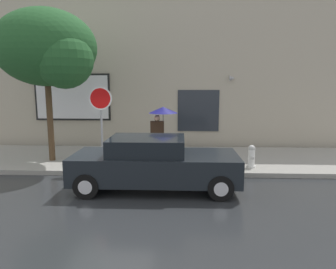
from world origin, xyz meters
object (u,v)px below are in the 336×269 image
(parked_car, at_px, (154,163))
(pedestrian_with_umbrella, at_px, (161,117))
(fire_hydrant, at_px, (251,156))
(stop_sign, at_px, (101,110))
(street_tree, at_px, (49,50))

(parked_car, bearing_deg, pedestrian_with_umbrella, 89.37)
(fire_hydrant, xyz_separation_m, stop_sign, (-4.94, 0.10, 1.49))
(parked_car, bearing_deg, street_tree, 147.39)
(fire_hydrant, distance_m, pedestrian_with_umbrella, 3.36)
(street_tree, height_order, stop_sign, street_tree)
(parked_car, bearing_deg, fire_hydrant, 30.74)
(stop_sign, bearing_deg, street_tree, 165.30)
(parked_car, height_order, fire_hydrant, parked_car)
(parked_car, xyz_separation_m, street_tree, (-3.71, 2.37, 3.26))
(fire_hydrant, height_order, pedestrian_with_umbrella, pedestrian_with_umbrella)
(street_tree, distance_m, stop_sign, 2.71)
(parked_car, xyz_separation_m, fire_hydrant, (3.03, 1.80, -0.20))
(street_tree, relative_size, stop_sign, 2.00)
(pedestrian_with_umbrella, bearing_deg, street_tree, -174.08)
(fire_hydrant, bearing_deg, parked_car, -149.26)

